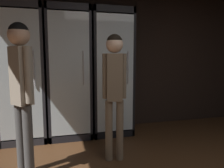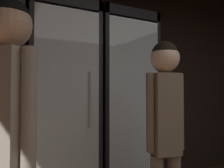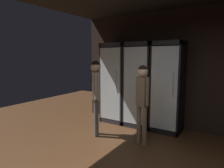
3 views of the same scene
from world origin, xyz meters
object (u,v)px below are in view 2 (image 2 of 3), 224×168
object	(u,v)px
cooler_center	(119,109)
shopper_near	(165,120)
shopper_far	(6,127)
cooler_left	(58,111)

from	to	relation	value
cooler_center	shopper_near	distance (m)	1.03
shopper_near	shopper_far	size ratio (longest dim) A/B	0.96
cooler_center	shopper_far	xyz separation A→B (m)	(-1.22, -1.13, 0.03)
cooler_center	shopper_near	xyz separation A→B (m)	(-0.20, -1.01, -0.00)
cooler_center	shopper_far	size ratio (longest dim) A/B	1.26
shopper_near	cooler_left	bearing A→B (deg)	116.08
cooler_left	shopper_near	world-z (taller)	cooler_left
cooler_left	cooler_center	xyz separation A→B (m)	(0.69, -0.00, -0.01)
cooler_left	shopper_near	xyz separation A→B (m)	(0.50, -1.01, -0.01)
cooler_left	shopper_near	distance (m)	1.13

